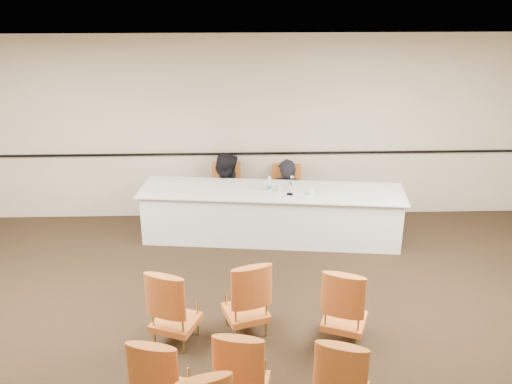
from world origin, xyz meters
TOP-DOWN VIEW (x-y plane):
  - floor at (0.00, 0.00)m, footprint 10.00×10.00m
  - ceiling at (0.00, 0.00)m, footprint 10.00×10.00m
  - wall_back at (0.00, 4.00)m, footprint 10.00×0.04m
  - wall_rail at (0.00, 3.96)m, footprint 9.80×0.04m
  - panel_table at (0.51, 3.10)m, footprint 4.06×1.36m
  - panelist_main at (0.78, 3.65)m, footprint 0.63×0.46m
  - panelist_main_chair at (0.78, 3.65)m, footprint 0.55×0.55m
  - panelist_second at (-0.21, 3.76)m, footprint 1.03×0.95m
  - panelist_second_chair at (-0.21, 3.76)m, footprint 0.55×0.55m
  - papers at (0.88, 3.01)m, footprint 0.36×0.32m
  - microphone at (0.77, 2.91)m, footprint 0.14×0.20m
  - water_bottle at (0.47, 3.07)m, footprint 0.10×0.10m
  - drinking_glass at (0.63, 3.04)m, footprint 0.09×0.09m
  - coffee_cup at (1.08, 2.87)m, footprint 0.10×0.10m
  - aud_chair_front_left at (-0.71, 0.54)m, footprint 0.65×0.65m
  - aud_chair_front_mid at (0.08, 0.70)m, footprint 0.63×0.63m
  - aud_chair_front_right at (1.18, 0.50)m, footprint 0.65×0.65m
  - aud_chair_back_left at (-0.70, -0.62)m, footprint 0.61×0.61m
  - aud_chair_back_mid at (0.03, -0.53)m, footprint 0.59×0.59m
  - aud_chair_back_right at (0.95, -0.68)m, footprint 0.64×0.64m

SIDE VIEW (x-z plane):
  - floor at x=0.00m, z-range 0.00..0.00m
  - panelist_main at x=0.78m, z-range -0.50..1.10m
  - panelist_second at x=-0.21m, z-range -0.54..1.18m
  - panel_table at x=0.51m, z-range 0.00..0.80m
  - panelist_main_chair at x=0.78m, z-range 0.00..0.95m
  - panelist_second_chair at x=-0.21m, z-range 0.00..0.95m
  - aud_chair_front_left at x=-0.71m, z-range 0.00..0.95m
  - aud_chair_front_mid at x=0.08m, z-range 0.00..0.95m
  - aud_chair_front_right at x=1.18m, z-range 0.00..0.95m
  - aud_chair_back_left at x=-0.70m, z-range 0.00..0.95m
  - aud_chair_back_mid at x=0.03m, z-range 0.00..0.95m
  - aud_chair_back_right at x=0.95m, z-range 0.00..0.95m
  - papers at x=0.88m, z-range 0.80..0.80m
  - drinking_glass at x=0.63m, z-range 0.80..0.90m
  - coffee_cup at x=1.08m, z-range 0.80..0.93m
  - water_bottle at x=0.47m, z-range 0.80..1.03m
  - microphone at x=0.77m, z-range 0.80..1.06m
  - wall_rail at x=0.00m, z-range 1.09..1.11m
  - wall_back at x=0.00m, z-range 0.00..3.00m
  - ceiling at x=0.00m, z-range 3.00..3.00m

